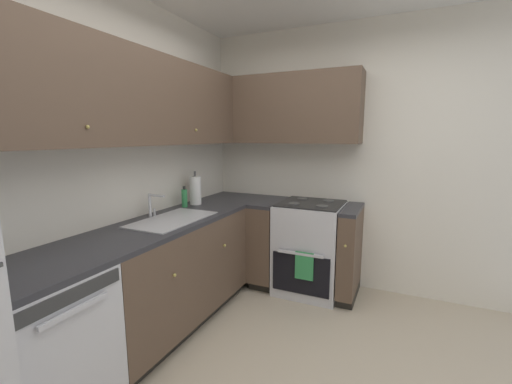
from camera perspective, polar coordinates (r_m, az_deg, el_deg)
name	(u,v)px	position (r m, az deg, el deg)	size (l,w,h in m)	color
wall_back	(92,170)	(2.61, -26.49, 3.44)	(3.67, 0.05, 2.64)	silver
wall_right	(357,160)	(3.48, 17.03, 5.30)	(0.05, 3.19, 2.64)	silver
dishwasher	(40,351)	(2.25, -33.27, -22.01)	(0.60, 0.63, 0.86)	silver
lower_cabinets_back	(171,274)	(2.88, -14.46, -13.58)	(1.55, 0.62, 0.86)	brown
countertop_back	(169,222)	(2.74, -14.83, -5.02)	(2.75, 0.60, 0.04)	#2D2D33
lower_cabinets_right	(297,247)	(3.45, 7.16, -9.44)	(0.62, 1.04, 0.86)	brown
countertop_right	(298,205)	(3.33, 7.30, -2.20)	(0.60, 1.04, 0.03)	#2D2D33
oven_range	(310,247)	(3.42, 9.35, -9.27)	(0.68, 0.62, 1.05)	silver
upper_cabinets_back	(133,99)	(2.64, -20.44, 14.85)	(2.43, 0.34, 0.68)	brown
upper_cabinets_right	(281,110)	(3.48, 4.38, 13.99)	(0.32, 1.59, 0.68)	brown
sink	(173,225)	(2.74, -14.12, -5.48)	(0.72, 0.40, 0.10)	#B7B7BC
faucet	(152,203)	(2.84, -17.45, -1.83)	(0.07, 0.16, 0.19)	silver
soap_bottle	(184,198)	(3.17, -12.24, -0.99)	(0.05, 0.05, 0.20)	#338C4C
paper_towel_roll	(195,190)	(3.28, -10.41, 0.29)	(0.11, 0.11, 0.33)	white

